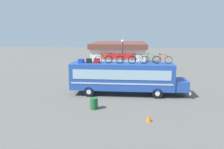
# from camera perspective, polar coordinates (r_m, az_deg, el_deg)

# --- Properties ---
(ground_plane) EXTENTS (120.00, 120.00, 0.00)m
(ground_plane) POSITION_cam_1_polar(r_m,az_deg,el_deg) (21.37, 2.52, -5.08)
(ground_plane) COLOR #605E59
(bus) EXTENTS (11.04, 2.56, 3.02)m
(bus) POSITION_cam_1_polar(r_m,az_deg,el_deg) (20.94, 3.25, -0.50)
(bus) COLOR #23479E
(bus) RESTS_ON ground
(luggage_bag_1) EXTENTS (0.50, 0.45, 0.39)m
(luggage_bag_1) POSITION_cam_1_polar(r_m,az_deg,el_deg) (20.96, -8.03, 3.50)
(luggage_bag_1) COLOR #193899
(luggage_bag_1) RESTS_ON bus
(luggage_bag_2) EXTENTS (0.48, 0.35, 0.43)m
(luggage_bag_2) POSITION_cam_1_polar(r_m,az_deg,el_deg) (20.88, -5.97, 3.58)
(luggage_bag_2) COLOR black
(luggage_bag_2) RESTS_ON bus
(luggage_bag_3) EXTENTS (0.51, 0.49, 0.45)m
(luggage_bag_3) POSITION_cam_1_polar(r_m,az_deg,el_deg) (20.76, -3.97, 3.59)
(luggage_bag_3) COLOR maroon
(luggage_bag_3) RESTS_ON bus
(rooftop_bicycle_1) EXTENTS (1.66, 0.44, 0.89)m
(rooftop_bicycle_1) POSITION_cam_1_polar(r_m,az_deg,el_deg) (20.81, -2.28, 4.04)
(rooftop_bicycle_1) COLOR black
(rooftop_bicycle_1) RESTS_ON bus
(rooftop_bicycle_2) EXTENTS (1.75, 0.44, 0.98)m
(rooftop_bicycle_2) POSITION_cam_1_polar(r_m,az_deg,el_deg) (20.47, 0.53, 4.02)
(rooftop_bicycle_2) COLOR black
(rooftop_bicycle_2) RESTS_ON bus
(rooftop_bicycle_3) EXTENTS (1.72, 0.44, 0.93)m
(rooftop_bicycle_3) POSITION_cam_1_polar(r_m,az_deg,el_deg) (20.43, 3.71, 3.93)
(rooftop_bicycle_3) COLOR black
(rooftop_bicycle_3) RESTS_ON bus
(rooftop_bicycle_4) EXTENTS (1.78, 0.44, 0.97)m
(rooftop_bicycle_4) POSITION_cam_1_polar(r_m,az_deg,el_deg) (20.36, 6.71, 3.89)
(rooftop_bicycle_4) COLOR black
(rooftop_bicycle_4) RESTS_ON bus
(rooftop_bicycle_5) EXTENTS (1.66, 0.44, 0.92)m
(rooftop_bicycle_5) POSITION_cam_1_polar(r_m,az_deg,el_deg) (20.92, 9.96, 3.95)
(rooftop_bicycle_5) COLOR black
(rooftop_bicycle_5) RESTS_ON bus
(rooftop_bicycle_6) EXTENTS (1.76, 0.44, 0.94)m
(rooftop_bicycle_6) POSITION_cam_1_polar(r_m,az_deg,el_deg) (20.77, 13.03, 3.80)
(rooftop_bicycle_6) COLOR black
(rooftop_bicycle_6) RESTS_ON bus
(roadside_building) EXTENTS (8.99, 10.68, 4.04)m
(roadside_building) POSITION_cam_1_polar(r_m,az_deg,el_deg) (38.10, 1.90, 5.33)
(roadside_building) COLOR silver
(roadside_building) RESTS_ON ground
(trash_bin) EXTENTS (0.60, 0.60, 0.89)m
(trash_bin) POSITION_cam_1_polar(r_m,az_deg,el_deg) (17.33, -4.71, -7.51)
(trash_bin) COLOR #1E592D
(trash_bin) RESTS_ON ground
(traffic_cone) EXTENTS (0.36, 0.36, 0.46)m
(traffic_cone) POSITION_cam_1_polar(r_m,az_deg,el_deg) (15.26, 9.53, -11.16)
(traffic_cone) COLOR orange
(traffic_cone) RESTS_ON ground
(street_lamp) EXTENTS (0.34, 0.34, 4.99)m
(street_lamp) POSITION_cam_1_polar(r_m,az_deg,el_deg) (26.27, 2.74, 4.93)
(street_lamp) COLOR #38383D
(street_lamp) RESTS_ON ground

